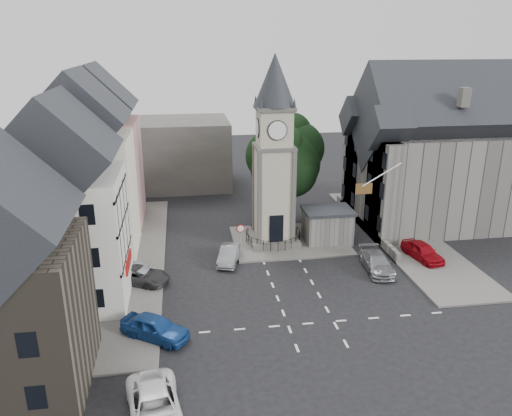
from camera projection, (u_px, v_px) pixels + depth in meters
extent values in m
plane|color=black|center=(292.00, 284.00, 37.08)|extent=(120.00, 120.00, 0.00)
cube|color=#595651|center=(128.00, 260.00, 40.90)|extent=(6.00, 30.00, 0.14)
cube|color=#595651|center=(400.00, 234.00, 46.23)|extent=(6.00, 26.00, 0.14)
cube|color=#595651|center=(289.00, 241.00, 44.75)|extent=(10.00, 8.00, 0.16)
cube|color=silver|center=(311.00, 323.00, 31.93)|extent=(20.00, 8.00, 0.01)
cube|color=#4C4944|center=(273.00, 239.00, 44.45)|extent=(4.20, 4.20, 0.70)
torus|color=black|center=(273.00, 231.00, 44.21)|extent=(4.86, 4.86, 0.06)
cube|color=#A9A188|center=(273.00, 192.00, 43.04)|extent=(3.00, 3.00, 8.00)
cube|color=black|center=(276.00, 228.00, 42.59)|extent=(1.20, 0.25, 2.40)
cube|color=#4C4944|center=(274.00, 146.00, 41.74)|extent=(3.30, 3.30, 0.25)
cube|color=#A9A188|center=(274.00, 127.00, 41.22)|extent=(2.70, 2.70, 3.20)
cylinder|color=white|center=(277.00, 130.00, 39.91)|extent=(1.50, 0.12, 1.50)
cube|color=#4C4944|center=(274.00, 108.00, 40.70)|extent=(3.10, 3.10, 0.30)
cone|color=black|center=(275.00, 80.00, 39.97)|extent=(3.40, 3.40, 4.20)
cube|color=#575450|center=(327.00, 227.00, 44.31)|extent=(4.00, 3.00, 2.80)
cube|color=black|center=(328.00, 210.00, 43.81)|extent=(4.30, 3.30, 0.25)
cylinder|color=black|center=(284.00, 201.00, 48.80)|extent=(0.70, 0.70, 4.40)
cylinder|color=black|center=(241.00, 242.00, 41.36)|extent=(0.10, 0.10, 2.50)
cone|color=#A50C0C|center=(241.00, 229.00, 40.87)|extent=(0.70, 0.06, 0.70)
cone|color=white|center=(241.00, 229.00, 40.85)|extent=(0.54, 0.04, 0.54)
cube|color=tan|center=(101.00, 172.00, 48.23)|extent=(7.50, 7.00, 10.00)
cube|color=#F4EBCC|center=(87.00, 197.00, 40.75)|extent=(7.50, 7.00, 10.00)
cube|color=silver|center=(68.00, 240.00, 33.43)|extent=(7.50, 7.00, 9.00)
cube|color=#3E382F|center=(2.00, 319.00, 24.96)|extent=(8.00, 7.00, 8.00)
cube|color=#4C4944|center=(146.00, 154.00, 60.28)|extent=(20.00, 10.00, 8.00)
cube|color=#575450|center=(431.00, 178.00, 48.16)|extent=(14.00, 10.00, 9.00)
cube|color=#575450|center=(384.00, 191.00, 44.02)|extent=(1.60, 4.40, 9.00)
cube|color=#575450|center=(357.00, 171.00, 50.56)|extent=(1.60, 4.40, 9.00)
cube|color=#575450|center=(364.00, 224.00, 47.58)|extent=(0.40, 16.00, 0.90)
cylinder|color=white|center=(382.00, 175.00, 39.68)|extent=(3.17, 0.10, 1.89)
plane|color=#B21414|center=(364.00, 189.00, 39.84)|extent=(1.40, 0.00, 1.40)
imported|color=navy|center=(155.00, 327.00, 30.14)|extent=(4.61, 3.87, 1.49)
imported|color=#AEB2B6|center=(136.00, 273.00, 37.41)|extent=(4.07, 2.42, 1.27)
imported|color=#313134|center=(139.00, 275.00, 37.01)|extent=(5.12, 4.04, 1.29)
imported|color=gray|center=(229.00, 254.00, 40.47)|extent=(2.41, 4.26, 1.33)
imported|color=gray|center=(377.00, 262.00, 38.99)|extent=(2.24, 4.82, 1.36)
imported|color=#9E0813|center=(423.00, 251.00, 40.91)|extent=(2.48, 4.51, 1.45)
imported|color=white|center=(155.00, 408.00, 23.61)|extent=(3.23, 5.63, 1.48)
imported|color=#A39887|center=(390.00, 222.00, 47.11)|extent=(0.68, 0.54, 1.63)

